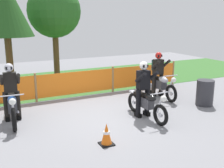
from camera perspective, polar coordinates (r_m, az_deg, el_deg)
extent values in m
cube|color=gray|center=(8.38, -1.51, -6.93)|extent=(24.00, 24.00, 0.02)
cube|color=#386B2D|center=(13.01, -11.22, 0.37)|extent=(24.00, 5.32, 0.01)
cylinder|color=#997547|center=(10.03, -15.59, -0.76)|extent=(0.08, 0.08, 1.05)
cylinder|color=#997547|center=(11.00, 0.17, 1.00)|extent=(0.08, 0.08, 1.05)
cylinder|color=#997547|center=(12.65, 12.61, 2.34)|extent=(0.08, 0.08, 1.05)
cube|color=orange|center=(10.41, -7.35, 0.27)|extent=(2.98, 0.02, 0.85)
cube|color=orange|center=(11.75, 6.82, 1.82)|extent=(2.98, 0.02, 0.85)
cylinder|color=brown|center=(12.06, -20.49, 4.03)|extent=(0.28, 0.28, 2.19)
cone|color=#23511E|center=(11.93, -21.43, 14.89)|extent=(2.14, 2.14, 2.37)
cylinder|color=brown|center=(13.53, -11.54, 5.95)|extent=(0.28, 0.28, 2.37)
sphere|color=#286023|center=(13.42, -11.97, 14.68)|extent=(2.48, 2.48, 2.48)
torus|color=black|center=(7.75, 10.07, -6.38)|extent=(0.13, 0.62, 0.62)
cylinder|color=silver|center=(7.75, 10.07, -6.38)|extent=(0.06, 0.14, 0.13)
torus|color=black|center=(8.78, 4.58, -3.81)|extent=(0.13, 0.62, 0.62)
cylinder|color=silver|center=(8.78, 4.58, -3.81)|extent=(0.06, 0.14, 0.13)
cube|color=#38383D|center=(8.23, 6.99, -3.79)|extent=(0.25, 0.58, 0.31)
ellipsoid|color=black|center=(8.00, 7.95, -2.75)|extent=(0.25, 0.51, 0.21)
cube|color=black|center=(8.37, 6.07, -2.17)|extent=(0.23, 0.55, 0.10)
cube|color=silver|center=(8.68, 4.63, -1.69)|extent=(0.17, 0.35, 0.04)
cylinder|color=silver|center=(7.70, 9.89, -4.31)|extent=(0.06, 0.23, 0.55)
sphere|color=white|center=(7.52, 10.68, -3.02)|extent=(0.18, 0.18, 0.17)
cylinder|color=silver|center=(7.64, 9.81, -1.90)|extent=(0.58, 0.05, 0.03)
cylinder|color=silver|center=(8.60, 6.56, -4.65)|extent=(0.08, 0.53, 0.07)
torus|color=black|center=(7.68, -19.74, -7.04)|extent=(0.17, 0.66, 0.65)
cylinder|color=silver|center=(7.68, -19.74, -7.04)|extent=(0.07, 0.15, 0.14)
torus|color=black|center=(9.03, -20.15, -4.00)|extent=(0.17, 0.66, 0.65)
cylinder|color=silver|center=(9.03, -20.15, -4.00)|extent=(0.07, 0.15, 0.14)
cube|color=#38383D|center=(8.35, -20.08, -4.10)|extent=(0.30, 0.63, 0.32)
ellipsoid|color=navy|center=(8.06, -20.14, -3.07)|extent=(0.29, 0.55, 0.22)
cube|color=black|center=(8.54, -20.25, -2.38)|extent=(0.27, 0.59, 0.10)
cube|color=silver|center=(8.94, -20.33, -1.83)|extent=(0.19, 0.38, 0.04)
cylinder|color=silver|center=(7.65, -19.94, -4.82)|extent=(0.08, 0.24, 0.58)
sphere|color=white|center=(7.42, -20.04, -3.48)|extent=(0.20, 0.20, 0.18)
cylinder|color=silver|center=(7.59, -20.16, -2.25)|extent=(0.61, 0.09, 0.03)
cylinder|color=silver|center=(8.72, -19.09, -4.99)|extent=(0.12, 0.56, 0.07)
torus|color=black|center=(9.90, 12.22, -1.98)|extent=(0.15, 0.64, 0.64)
cylinder|color=silver|center=(9.90, 12.22, -1.98)|extent=(0.07, 0.14, 0.14)
torus|color=black|center=(11.03, 8.02, -0.20)|extent=(0.15, 0.64, 0.64)
cylinder|color=silver|center=(11.03, 8.02, -0.20)|extent=(0.07, 0.14, 0.14)
cube|color=#38383D|center=(10.45, 9.90, -0.02)|extent=(0.27, 0.61, 0.32)
ellipsoid|color=#B7B7C1|center=(10.22, 10.65, 0.89)|extent=(0.27, 0.53, 0.22)
cube|color=black|center=(10.62, 9.21, 1.26)|extent=(0.25, 0.57, 0.10)
cube|color=silver|center=(10.95, 8.08, 1.58)|extent=(0.18, 0.37, 0.04)
cylinder|color=silver|center=(9.88, 12.10, -0.27)|extent=(0.07, 0.24, 0.57)
sphere|color=white|center=(9.70, 12.71, 0.84)|extent=(0.19, 0.19, 0.18)
cylinder|color=silver|center=(9.84, 12.07, 1.70)|extent=(0.60, 0.07, 0.03)
cylinder|color=silver|center=(10.83, 9.60, -0.86)|extent=(0.10, 0.55, 0.07)
cylinder|color=black|center=(8.45, 7.30, -3.70)|extent=(0.15, 0.15, 0.86)
cube|color=black|center=(8.57, 7.22, -6.06)|extent=(0.12, 0.26, 0.12)
cylinder|color=black|center=(8.27, 5.50, -4.03)|extent=(0.15, 0.15, 0.86)
cube|color=black|center=(8.39, 5.44, -6.44)|extent=(0.12, 0.26, 0.12)
cube|color=black|center=(8.18, 6.54, 0.88)|extent=(0.37, 0.25, 0.56)
cylinder|color=black|center=(8.14, 8.56, 1.65)|extent=(0.12, 0.49, 0.38)
cylinder|color=black|center=(7.88, 6.00, 1.34)|extent=(0.12, 0.49, 0.38)
sphere|color=white|center=(8.09, 6.62, 3.82)|extent=(0.26, 0.26, 0.25)
cube|color=black|center=(8.01, 7.03, 3.71)|extent=(0.18, 0.04, 0.08)
cylinder|color=black|center=(8.52, -19.00, -4.21)|extent=(0.16, 0.16, 0.86)
cube|color=black|center=(8.64, -18.81, -6.55)|extent=(0.13, 0.27, 0.12)
cylinder|color=black|center=(8.52, -21.15, -4.40)|extent=(0.16, 0.16, 0.86)
cube|color=black|center=(8.63, -20.94, -6.74)|extent=(0.13, 0.27, 0.12)
cube|color=black|center=(8.34, -20.47, 0.35)|extent=(0.38, 0.27, 0.56)
cylinder|color=black|center=(8.14, -18.96, 1.06)|extent=(0.14, 0.49, 0.38)
cylinder|color=black|center=(8.14, -22.05, 0.79)|extent=(0.14, 0.49, 0.38)
sphere|color=silver|center=(8.26, -20.71, 3.22)|extent=(0.27, 0.27, 0.25)
cube|color=black|center=(8.16, -20.69, 3.10)|extent=(0.18, 0.05, 0.08)
cube|color=#194C47|center=(8.49, -20.53, 0.85)|extent=(0.29, 0.18, 0.40)
cylinder|color=black|center=(10.68, 10.17, -0.13)|extent=(0.16, 0.16, 0.86)
cube|color=black|center=(10.77, 10.08, -2.04)|extent=(0.13, 0.27, 0.12)
cylinder|color=black|center=(10.51, 8.71, -0.30)|extent=(0.16, 0.16, 0.86)
cube|color=black|center=(10.60, 8.64, -2.24)|extent=(0.13, 0.27, 0.12)
cube|color=black|center=(10.45, 9.59, 3.57)|extent=(0.37, 0.26, 0.56)
cylinder|color=black|center=(10.40, 11.18, 4.15)|extent=(0.13, 0.49, 0.38)
cylinder|color=black|center=(10.16, 9.13, 4.01)|extent=(0.13, 0.49, 0.38)
sphere|color=red|center=(10.38, 9.69, 5.88)|extent=(0.26, 0.26, 0.25)
cube|color=black|center=(10.30, 9.99, 5.81)|extent=(0.18, 0.04, 0.08)
cube|color=#194C47|center=(10.58, 9.10, 3.94)|extent=(0.29, 0.18, 0.40)
cube|color=black|center=(6.66, -1.15, -12.36)|extent=(0.32, 0.32, 0.03)
cone|color=orange|center=(6.55, -1.16, -10.27)|extent=(0.26, 0.26, 0.50)
cylinder|color=white|center=(6.54, -1.16, -10.07)|extent=(0.15, 0.15, 0.06)
cylinder|color=#2D2D33|center=(9.88, 18.79, -1.72)|extent=(0.58, 0.58, 0.88)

